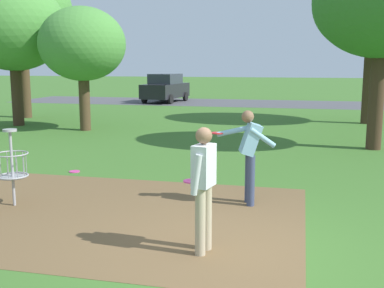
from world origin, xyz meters
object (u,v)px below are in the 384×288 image
player_foreground_watching (249,151)px  tree_near_left (82,45)px  tree_mid_left (374,3)px  tree_mid_center (13,27)px  disc_golf_basket (9,164)px  tree_near_right (21,12)px  parked_car_leftmost (165,88)px  frisbee_near_basket (74,172)px  player_throwing (203,183)px  tree_mid_right (383,0)px

player_foreground_watching → tree_near_left: 11.07m
tree_mid_left → tree_mid_center: (-14.02, -3.91, -0.98)m
disc_golf_basket → tree_mid_center: 12.19m
tree_mid_center → tree_mid_left: bearing=15.6°
tree_near_right → parked_car_leftmost: bearing=69.2°
disc_golf_basket → tree_near_left: (-3.00, 9.21, 2.45)m
frisbee_near_basket → tree_mid_center: bearing=130.5°
frisbee_near_basket → tree_near_right: tree_near_right is taller
disc_golf_basket → parked_car_leftmost: size_ratio=0.32×
player_throwing → frisbee_near_basket: 5.68m
frisbee_near_basket → player_foreground_watching: bearing=-20.8°
disc_golf_basket → tree_mid_center: (-6.32, 9.91, 3.21)m
disc_golf_basket → player_foreground_watching: size_ratio=0.81×
tree_near_right → parked_car_leftmost: 11.47m
player_throwing → tree_mid_center: 15.40m
tree_mid_center → disc_golf_basket: bearing=-57.5°
tree_near_right → tree_mid_right: size_ratio=1.14×
frisbee_near_basket → tree_mid_center: size_ratio=0.04×
tree_mid_right → parked_car_leftmost: tree_mid_right is taller
tree_mid_left → tree_near_left: bearing=-156.7°
player_throwing → tree_near_right: size_ratio=0.25×
tree_near_right → tree_mid_right: (14.71, -5.03, -0.53)m
player_foreground_watching → player_throwing: same height
tree_mid_center → tree_mid_right: (13.46, -2.44, 0.32)m
player_foreground_watching → frisbee_near_basket: 4.69m
tree_mid_right → tree_mid_center: bearing=169.7°
tree_near_left → disc_golf_basket: bearing=-72.0°
player_foreground_watching → tree_near_left: (-7.15, 8.16, 2.22)m
tree_near_left → tree_near_right: 5.87m
parked_car_leftmost → tree_mid_left: bearing=-37.4°
disc_golf_basket → player_foreground_watching: 4.28m
frisbee_near_basket → tree_near_left: 7.81m
player_foreground_watching → tree_mid_left: 13.84m
player_foreground_watching → player_throwing: bearing=-98.3°
parked_car_leftmost → player_throwing: bearing=-72.5°
frisbee_near_basket → parked_car_leftmost: (-3.61, 19.91, 0.91)m
tree_near_left → parked_car_leftmost: (-0.75, 13.38, -2.28)m
tree_near_left → player_throwing: bearing=-57.1°
player_throwing → parked_car_leftmost: bearing=107.5°
player_throwing → tree_near_right: (-11.38, 13.81, 3.86)m
tree_near_left → tree_mid_center: tree_mid_center is taller
tree_mid_left → tree_mid_center: 14.58m
player_foreground_watching → tree_mid_right: 7.81m
tree_near_right → parked_car_leftmost: tree_near_right is taller
tree_near_right → tree_near_left: bearing=-35.7°
tree_mid_center → tree_near_right: bearing=116.0°
tree_mid_left → player_throwing: bearing=-104.4°
parked_car_leftmost → tree_mid_center: bearing=-101.5°
player_throwing → tree_mid_left: 16.12m
tree_near_left → tree_mid_center: size_ratio=0.80×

